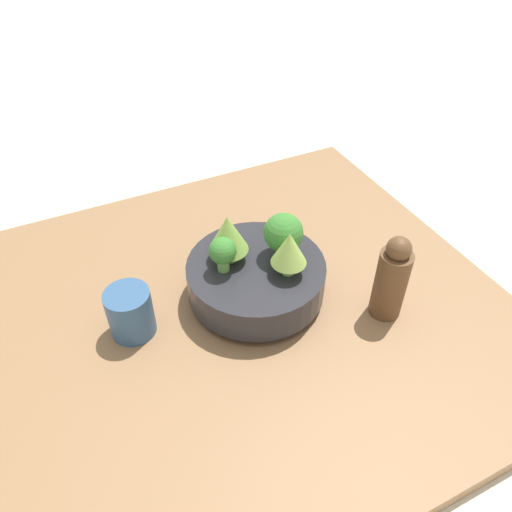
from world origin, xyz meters
name	(u,v)px	position (x,y,z in m)	size (l,w,h in m)	color
ground_plane	(242,319)	(0.00, 0.00, 0.00)	(6.00, 6.00, 0.00)	beige
table	(242,313)	(0.00, 0.00, 0.02)	(0.91, 0.84, 0.03)	olive
bowl	(256,278)	(-0.04, -0.02, 0.08)	(0.24, 0.24, 0.07)	#28282D
romanesco_piece_far	(289,249)	(-0.08, 0.03, 0.16)	(0.06, 0.06, 0.08)	#7AB256
romanesco_piece_near	(228,234)	(0.00, -0.05, 0.16)	(0.07, 0.07, 0.09)	#609347
broccoli_floret_left	(283,233)	(-0.09, -0.02, 0.16)	(0.07, 0.07, 0.08)	#609347
broccoli_floret_right	(223,252)	(0.02, -0.03, 0.15)	(0.05, 0.05, 0.07)	#6BA34C
cup	(130,313)	(0.19, -0.03, 0.08)	(0.08, 0.08, 0.09)	#33567F
pepper_mill	(391,279)	(-0.22, 0.12, 0.11)	(0.05, 0.05, 0.16)	brown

